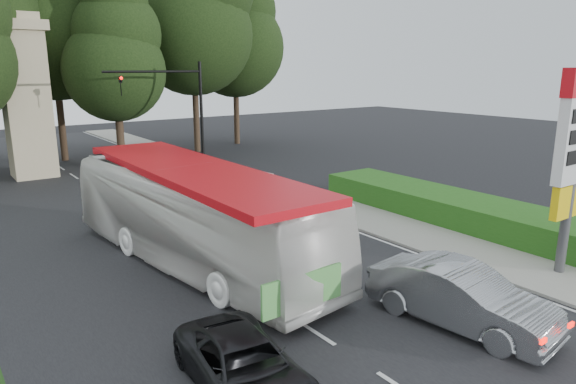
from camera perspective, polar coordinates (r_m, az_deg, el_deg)
road_surface at (r=20.58m, az=-11.58°, el=-6.03°), size 14.00×80.00×0.02m
sidewalk_right at (r=25.06m, az=6.35°, el=-2.12°), size 3.00×80.00×0.12m
hedge at (r=24.53m, az=17.93°, el=-1.75°), size 3.00×14.00×1.20m
gas_station_pylon at (r=18.86m, az=29.36°, el=4.60°), size 2.10×0.45×6.85m
traffic_signal_mast at (r=32.75m, az=-11.73°, el=9.61°), size 6.10×0.35×7.20m
monument at (r=36.27m, az=-27.12°, el=9.47°), size 3.00×3.00×10.05m
tree_center_right at (r=41.90m, az=-25.00°, el=18.20°), size 9.24×9.24×18.15m
tree_east_near at (r=45.02m, az=-18.87°, el=16.62°), size 8.12×8.12×15.95m
tree_east_mid at (r=43.32m, az=-10.66°, el=19.46°), size 9.52×9.52×18.70m
tree_far_east at (r=47.33m, az=-5.97°, el=17.88°), size 8.68×8.68×17.05m
tree_monument_right at (r=37.04m, az=-18.84°, el=14.79°), size 6.72×6.72×13.20m
transit_bus at (r=18.27m, az=-10.39°, el=-2.68°), size 4.52×13.02×3.55m
sedan_silver at (r=14.88m, az=18.63°, el=-10.93°), size 2.45×5.30×1.68m
suv_charcoal at (r=11.65m, az=-4.85°, el=-18.81°), size 2.56×4.62×1.22m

